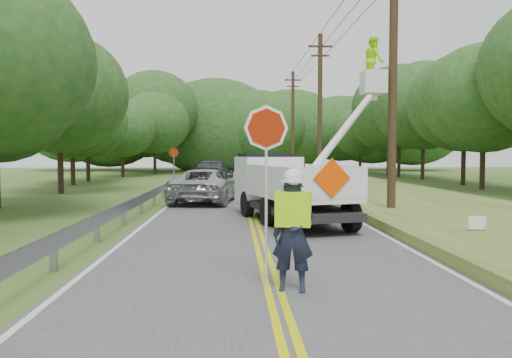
{
  "coord_description": "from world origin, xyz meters",
  "views": [
    {
      "loc": [
        -0.65,
        -8.58,
        2.27
      ],
      "look_at": [
        0.0,
        6.0,
        1.5
      ],
      "focal_mm": 34.96,
      "sensor_mm": 36.0,
      "label": 1
    }
  ],
  "objects": [
    {
      "name": "yard_sign",
      "position": [
        5.47,
        3.61,
        0.48
      ],
      "size": [
        0.47,
        0.05,
        0.68
      ],
      "color": "white",
      "rests_on": "ground"
    },
    {
      "name": "guardrail",
      "position": [
        -4.02,
        14.91,
        0.55
      ],
      "size": [
        0.18,
        48.0,
        0.77
      ],
      "color": "gray",
      "rests_on": "ground"
    },
    {
      "name": "ground",
      "position": [
        0.0,
        0.0,
        0.0
      ],
      "size": [
        140.0,
        140.0,
        0.0
      ],
      "primitive_type": "plane",
      "color": "#32571E",
      "rests_on": "ground"
    },
    {
      "name": "bucket_truck",
      "position": [
        1.25,
        8.32,
        1.48
      ],
      "size": [
        5.32,
        6.69,
        6.33
      ],
      "color": "black",
      "rests_on": "road"
    },
    {
      "name": "treeline_left",
      "position": [
        -10.1,
        29.47,
        5.69
      ],
      "size": [
        10.57,
        57.04,
        11.64
      ],
      "color": "#332319",
      "rests_on": "ground"
    },
    {
      "name": "treeline_right",
      "position": [
        15.4,
        24.89,
        5.92
      ],
      "size": [
        10.48,
        53.82,
        10.63
      ],
      "color": "#332319",
      "rests_on": "ground"
    },
    {
      "name": "road",
      "position": [
        0.0,
        14.0,
        0.01
      ],
      "size": [
        7.2,
        96.0,
        0.03
      ],
      "color": "#444547",
      "rests_on": "ground"
    },
    {
      "name": "utility_poles",
      "position": [
        5.0,
        17.02,
        5.27
      ],
      "size": [
        1.6,
        43.3,
        10.0
      ],
      "color": "black",
      "rests_on": "ground"
    },
    {
      "name": "stop_sign_permanent",
      "position": [
        -4.07,
        20.01,
        1.71
      ],
      "size": [
        0.55,
        0.06,
        2.57
      ],
      "color": "gray",
      "rests_on": "ground"
    },
    {
      "name": "suv_silver",
      "position": [
        -1.93,
        14.09,
        0.79
      ],
      "size": [
        3.28,
        5.81,
        1.53
      ],
      "primitive_type": "imported",
      "rotation": [
        0.0,
        0.0,
        3.0
      ],
      "color": "#AFB1B5",
      "rests_on": "road"
    },
    {
      "name": "treeline_horizon",
      "position": [
        0.19,
        56.27,
        5.5
      ],
      "size": [
        55.47,
        13.8,
        12.72
      ],
      "color": "#16471B",
      "rests_on": "ground"
    },
    {
      "name": "flagger",
      "position": [
        0.29,
        -0.62,
        1.09
      ],
      "size": [
        1.17,
        0.57,
        3.02
      ],
      "color": "#191E33",
      "rests_on": "road"
    },
    {
      "name": "suv_darkgrey",
      "position": [
        -2.14,
        27.76,
        0.87
      ],
      "size": [
        3.08,
        6.08,
        1.69
      ],
      "primitive_type": "imported",
      "rotation": [
        0.0,
        0.0,
        3.02
      ],
      "color": "#363A3E",
      "rests_on": "road"
    },
    {
      "name": "tall_grass_verge",
      "position": [
        7.1,
        14.0,
        0.15
      ],
      "size": [
        7.0,
        96.0,
        0.3
      ],
      "primitive_type": "cube",
      "color": "#445F24",
      "rests_on": "ground"
    }
  ]
}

